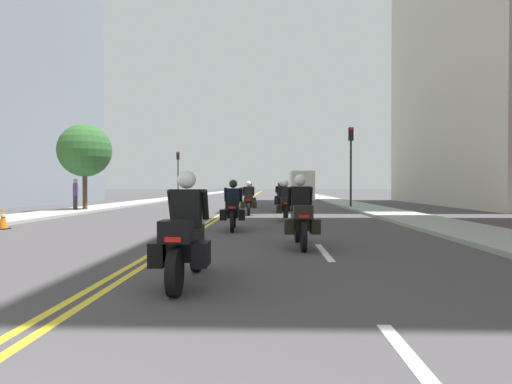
{
  "coord_description": "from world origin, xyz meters",
  "views": [
    {
      "loc": [
        2.28,
        -1.17,
        1.38
      ],
      "look_at": [
        1.54,
        22.12,
        1.05
      ],
      "focal_mm": 30.89,
      "sensor_mm": 36.0,
      "label": 1
    }
  ],
  "objects_px": {
    "motorcycle_1": "(301,217)",
    "pedestrian_0": "(75,195)",
    "motorcycle_2": "(233,209)",
    "motorcycle_3": "(286,204)",
    "motorcycle_0": "(185,238)",
    "motorcycle_4": "(249,201)",
    "traffic_light_near": "(351,153)",
    "motorcycle_6": "(250,197)",
    "motorcycle_5": "(282,199)",
    "motorcycle_7": "(280,196)",
    "traffic_cone_0": "(3,218)",
    "traffic_light_far": "(178,166)",
    "parked_truck": "(301,187)",
    "street_tree_0": "(85,151)"
  },
  "relations": [
    {
      "from": "motorcycle_0",
      "to": "parked_truck",
      "type": "xyz_separation_m",
      "value": [
        4.32,
        38.39,
        0.63
      ]
    },
    {
      "from": "motorcycle_2",
      "to": "motorcycle_7",
      "type": "relative_size",
      "value": 1.0
    },
    {
      "from": "motorcycle_5",
      "to": "traffic_light_near",
      "type": "relative_size",
      "value": 0.45
    },
    {
      "from": "motorcycle_4",
      "to": "traffic_cone_0",
      "type": "bearing_deg",
      "value": -139.15
    },
    {
      "from": "traffic_cone_0",
      "to": "parked_truck",
      "type": "height_order",
      "value": "parked_truck"
    },
    {
      "from": "motorcycle_3",
      "to": "motorcycle_6",
      "type": "height_order",
      "value": "motorcycle_6"
    },
    {
      "from": "traffic_cone_0",
      "to": "motorcycle_3",
      "type": "bearing_deg",
      "value": 22.46
    },
    {
      "from": "motorcycle_4",
      "to": "traffic_light_near",
      "type": "xyz_separation_m",
      "value": [
        5.96,
        6.02,
        2.76
      ]
    },
    {
      "from": "pedestrian_0",
      "to": "motorcycle_6",
      "type": "bearing_deg",
      "value": -81.91
    },
    {
      "from": "pedestrian_0",
      "to": "street_tree_0",
      "type": "height_order",
      "value": "street_tree_0"
    },
    {
      "from": "traffic_cone_0",
      "to": "parked_truck",
      "type": "relative_size",
      "value": 0.11
    },
    {
      "from": "motorcycle_1",
      "to": "motorcycle_4",
      "type": "xyz_separation_m",
      "value": [
        -1.71,
        11.13,
        -0.03
      ]
    },
    {
      "from": "motorcycle_7",
      "to": "motorcycle_1",
      "type": "bearing_deg",
      "value": -93.4
    },
    {
      "from": "motorcycle_3",
      "to": "traffic_light_near",
      "type": "xyz_separation_m",
      "value": [
        4.31,
        9.52,
        2.75
      ]
    },
    {
      "from": "motorcycle_0",
      "to": "pedestrian_0",
      "type": "distance_m",
      "value": 19.15
    },
    {
      "from": "motorcycle_0",
      "to": "street_tree_0",
      "type": "height_order",
      "value": "street_tree_0"
    },
    {
      "from": "traffic_light_near",
      "to": "motorcycle_4",
      "type": "bearing_deg",
      "value": -134.7
    },
    {
      "from": "motorcycle_0",
      "to": "traffic_cone_0",
      "type": "height_order",
      "value": "motorcycle_0"
    },
    {
      "from": "traffic_light_near",
      "to": "pedestrian_0",
      "type": "distance_m",
      "value": 15.96
    },
    {
      "from": "pedestrian_0",
      "to": "motorcycle_3",
      "type": "bearing_deg",
      "value": -137.09
    },
    {
      "from": "motorcycle_3",
      "to": "motorcycle_4",
      "type": "relative_size",
      "value": 0.98
    },
    {
      "from": "parked_truck",
      "to": "motorcycle_1",
      "type": "bearing_deg",
      "value": -94.04
    },
    {
      "from": "motorcycle_0",
      "to": "motorcycle_4",
      "type": "relative_size",
      "value": 1.01
    },
    {
      "from": "motorcycle_1",
      "to": "motorcycle_3",
      "type": "relative_size",
      "value": 1.04
    },
    {
      "from": "motorcycle_0",
      "to": "motorcycle_3",
      "type": "bearing_deg",
      "value": 81.08
    },
    {
      "from": "motorcycle_2",
      "to": "motorcycle_3",
      "type": "distance_m",
      "value": 4.22
    },
    {
      "from": "street_tree_0",
      "to": "motorcycle_1",
      "type": "bearing_deg",
      "value": -51.76
    },
    {
      "from": "motorcycle_0",
      "to": "motorcycle_5",
      "type": "height_order",
      "value": "motorcycle_5"
    },
    {
      "from": "motorcycle_1",
      "to": "parked_truck",
      "type": "height_order",
      "value": "parked_truck"
    },
    {
      "from": "motorcycle_1",
      "to": "traffic_light_near",
      "type": "xyz_separation_m",
      "value": [
        4.25,
        17.15,
        2.73
      ]
    },
    {
      "from": "motorcycle_2",
      "to": "motorcycle_4",
      "type": "relative_size",
      "value": 1.01
    },
    {
      "from": "motorcycle_1",
      "to": "pedestrian_0",
      "type": "relative_size",
      "value": 1.28
    },
    {
      "from": "motorcycle_4",
      "to": "motorcycle_5",
      "type": "bearing_deg",
      "value": 58.65
    },
    {
      "from": "motorcycle_0",
      "to": "traffic_cone_0",
      "type": "relative_size",
      "value": 3.21
    },
    {
      "from": "motorcycle_1",
      "to": "motorcycle_0",
      "type": "bearing_deg",
      "value": -117.72
    },
    {
      "from": "motorcycle_0",
      "to": "traffic_light_far",
      "type": "bearing_deg",
      "value": 102.14
    },
    {
      "from": "traffic_cone_0",
      "to": "traffic_light_near",
      "type": "relative_size",
      "value": 0.14
    },
    {
      "from": "motorcycle_6",
      "to": "traffic_cone_0",
      "type": "height_order",
      "value": "motorcycle_6"
    },
    {
      "from": "traffic_light_far",
      "to": "motorcycle_3",
      "type": "bearing_deg",
      "value": -69.91
    },
    {
      "from": "motorcycle_3",
      "to": "motorcycle_1",
      "type": "bearing_deg",
      "value": -89.7
    },
    {
      "from": "motorcycle_6",
      "to": "pedestrian_0",
      "type": "height_order",
      "value": "pedestrian_0"
    },
    {
      "from": "motorcycle_7",
      "to": "traffic_cone_0",
      "type": "xyz_separation_m",
      "value": [
        -9.19,
        -18.06,
        -0.32
      ]
    },
    {
      "from": "motorcycle_4",
      "to": "traffic_cone_0",
      "type": "height_order",
      "value": "motorcycle_4"
    },
    {
      "from": "motorcycle_0",
      "to": "motorcycle_4",
      "type": "bearing_deg",
      "value": 89.51
    },
    {
      "from": "motorcycle_0",
      "to": "motorcycle_4",
      "type": "height_order",
      "value": "motorcycle_4"
    },
    {
      "from": "motorcycle_1",
      "to": "pedestrian_0",
      "type": "distance_m",
      "value": 17.1
    },
    {
      "from": "traffic_light_near",
      "to": "motorcycle_5",
      "type": "bearing_deg",
      "value": -146.09
    },
    {
      "from": "motorcycle_1",
      "to": "motorcycle_3",
      "type": "distance_m",
      "value": 7.63
    },
    {
      "from": "motorcycle_5",
      "to": "motorcycle_7",
      "type": "relative_size",
      "value": 0.99
    },
    {
      "from": "motorcycle_6",
      "to": "parked_truck",
      "type": "height_order",
      "value": "parked_truck"
    }
  ]
}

